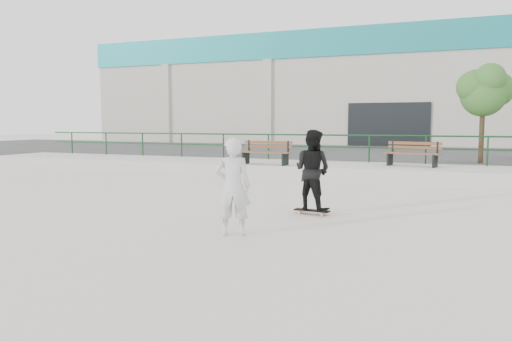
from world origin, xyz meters
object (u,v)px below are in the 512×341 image
at_px(bench_right, 413,154).
at_px(skateboard, 312,211).
at_px(standing_skater, 312,170).
at_px(tree, 484,89).
at_px(seated_skater, 233,187).
at_px(bench_left, 266,153).

relative_size(bench_right, skateboard, 2.40).
bearing_deg(skateboard, standing_skater, 4.07).
relative_size(tree, skateboard, 4.49).
xyz_separation_m(skateboard, seated_skater, (-0.74, -2.48, 0.79)).
bearing_deg(standing_skater, skateboard, 17.02).
relative_size(bench_left, bench_right, 0.98).
height_order(bench_left, skateboard, bench_left).
bearing_deg(bench_left, skateboard, -56.90).
height_order(bench_left, tree, tree).
bearing_deg(tree, bench_right, -134.44).
distance_m(skateboard, seated_skater, 2.71).
height_order(bench_left, standing_skater, standing_skater).
distance_m(bench_right, standing_skater, 7.43).
relative_size(bench_left, seated_skater, 1.08).
bearing_deg(seated_skater, bench_right, -124.15).
bearing_deg(skateboard, tree, 72.87).
bearing_deg(tree, seated_skater, -110.29).
bearing_deg(standing_skater, bench_left, -43.75).
height_order(tree, seated_skater, tree).
bearing_deg(standing_skater, bench_right, -84.46).
xyz_separation_m(bench_left, bench_right, (4.85, 1.25, -0.00)).
relative_size(bench_left, tree, 0.52).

